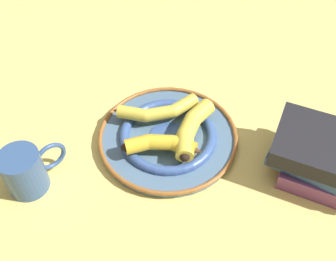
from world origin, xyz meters
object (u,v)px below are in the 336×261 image
decorative_bowl (168,137)px  banana_c (157,111)px  banana_a (192,127)px  book_stack (324,157)px  coffee_mug (25,170)px  banana_b (162,144)px

decorative_bowl → banana_c: size_ratio=1.60×
banana_a → book_stack: book_stack is taller
banana_c → coffee_mug: coffee_mug is taller
banana_a → coffee_mug: bearing=-49.3°
banana_c → banana_a: bearing=-46.6°
banana_c → coffee_mug: 0.32m
banana_c → banana_b: bearing=-95.5°
banana_a → book_stack: bearing=93.4°
book_stack → banana_c: bearing=-175.7°
banana_c → book_stack: 0.38m
banana_a → banana_b: bearing=-32.6°
banana_a → banana_b: size_ratio=1.08×
banana_b → banana_c: 0.10m
book_stack → coffee_mug: 0.61m
banana_a → coffee_mug: size_ratio=1.20×
coffee_mug → book_stack: bearing=-37.3°
banana_a → coffee_mug: coffee_mug is taller
banana_c → book_stack: book_stack is taller
decorative_bowl → banana_a: (-0.04, 0.03, 0.04)m
decorative_bowl → coffee_mug: coffee_mug is taller
banana_a → banana_b: (0.08, 0.01, -0.00)m
decorative_bowl → banana_a: banana_a is taller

